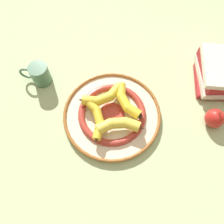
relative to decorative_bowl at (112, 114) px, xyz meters
The scene contains 9 objects.
ground_plane 0.04m from the decorative_bowl, 123.75° to the left, with size 2.80×2.80×0.00m, color #B2C693.
decorative_bowl is the anchor object (origin of this frame).
banana_a 0.07m from the decorative_bowl, 163.06° to the right, with size 0.07×0.18×0.04m.
banana_b 0.08m from the decorative_bowl, 93.70° to the left, with size 0.18×0.09×0.04m.
banana_c 0.07m from the decorative_bowl, 10.38° to the left, with size 0.07×0.19×0.03m.
banana_d 0.08m from the decorative_bowl, 75.61° to the right, with size 0.18×0.07×0.04m.
book_stack 0.45m from the decorative_bowl, behind, with size 0.20×0.25×0.11m.
coffee_mug 0.34m from the decorative_bowl, 49.52° to the right, with size 0.12×0.08×0.09m.
apple 0.39m from the decorative_bowl, 155.81° to the left, with size 0.07×0.07×0.08m.
Camera 1 is at (0.15, 0.30, 0.78)m, focal length 35.00 mm.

